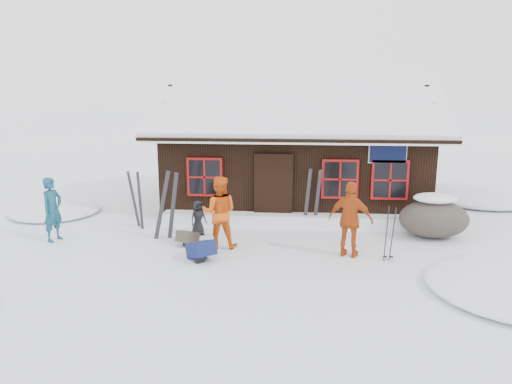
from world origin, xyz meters
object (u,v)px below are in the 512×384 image
at_px(skier_orange_right, 351,220).
at_px(boulder, 434,217).
at_px(skier_crouched, 198,218).
at_px(backpack_olive, 188,240).
at_px(ski_pair_left, 167,206).
at_px(ski_poles, 389,234).
at_px(skier_orange_left, 219,212).
at_px(backpack_blue, 201,253).
at_px(skier_teal, 53,209).

bearing_deg(skier_orange_right, boulder, -124.47).
bearing_deg(skier_crouched, backpack_olive, -140.89).
relative_size(skier_crouched, ski_pair_left, 0.51).
distance_m(ski_pair_left, ski_poles, 5.64).
height_order(skier_orange_left, backpack_blue, skier_orange_left).
xyz_separation_m(skier_orange_left, boulder, (5.57, 1.27, -0.37)).
height_order(ski_pair_left, backpack_olive, ski_pair_left).
xyz_separation_m(skier_orange_right, ski_pair_left, (-4.64, 0.95, -0.01)).
height_order(skier_teal, ski_pair_left, ski_pair_left).
distance_m(skier_teal, skier_orange_left, 4.40).
height_order(skier_orange_right, boulder, skier_orange_right).
relative_size(skier_teal, ski_poles, 1.27).
relative_size(backpack_blue, backpack_olive, 1.26).
bearing_deg(skier_teal, ski_pair_left, -65.89).
bearing_deg(backpack_blue, boulder, -16.93).
distance_m(ski_poles, backpack_blue, 4.41).
distance_m(skier_teal, boulder, 10.03).
distance_m(skier_orange_left, backpack_olive, 1.14).
bearing_deg(ski_poles, skier_crouched, 162.33).
distance_m(boulder, ski_poles, 2.40).
bearing_deg(skier_teal, skier_orange_left, -75.15).
height_order(ski_poles, backpack_olive, ski_poles).
relative_size(skier_crouched, ski_poles, 0.72).
bearing_deg(ski_pair_left, skier_crouched, 39.62).
relative_size(skier_orange_right, backpack_blue, 2.78).
distance_m(skier_teal, ski_poles, 8.50).
xyz_separation_m(skier_crouched, backpack_olive, (-0.11, -0.85, -0.34)).
bearing_deg(ski_pair_left, skier_orange_right, -0.42).
xyz_separation_m(skier_teal, boulder, (9.96, 1.11, -0.30)).
bearing_deg(backpack_blue, backpack_olive, 80.26).
distance_m(ski_pair_left, backpack_blue, 2.01).
relative_size(skier_orange_left, skier_crouched, 1.90).
xyz_separation_m(ski_poles, backpack_olive, (-4.91, 0.68, -0.48)).
bearing_deg(ski_poles, skier_teal, 174.80).
bearing_deg(skier_crouched, skier_orange_right, -62.30).
relative_size(skier_crouched, backpack_olive, 1.84).
height_order(skier_orange_right, ski_poles, skier_orange_right).
bearing_deg(skier_orange_left, boulder, -168.91).
bearing_deg(skier_teal, ski_poles, -78.17).
bearing_deg(ski_poles, skier_orange_right, 168.16).
relative_size(boulder, ski_poles, 1.37).
relative_size(ski_poles, backpack_olive, 2.55).
distance_m(skier_teal, backpack_blue, 4.29).
distance_m(ski_pair_left, backpack_olive, 1.08).
xyz_separation_m(skier_teal, ski_pair_left, (2.94, 0.37, 0.06)).
relative_size(ski_poles, backpack_blue, 2.03).
distance_m(skier_crouched, boulder, 6.31).
height_order(skier_teal, backpack_olive, skier_teal).
xyz_separation_m(skier_crouched, ski_pair_left, (-0.72, -0.39, 0.42)).
xyz_separation_m(skier_orange_left, skier_orange_right, (3.19, -0.42, -0.00)).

